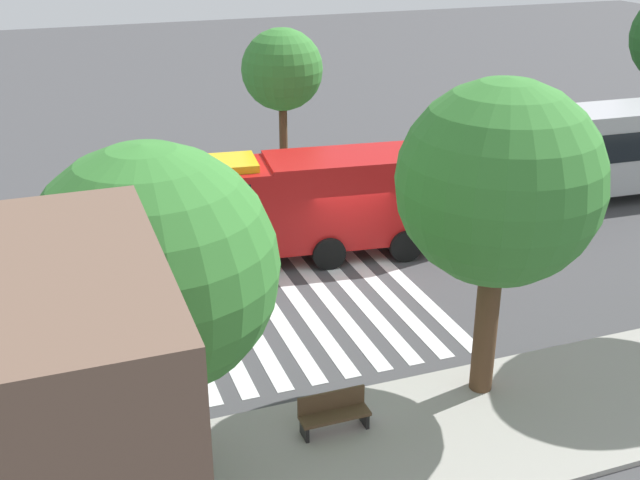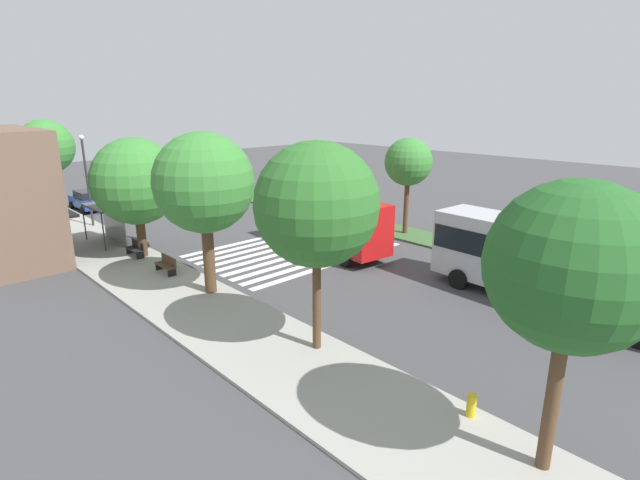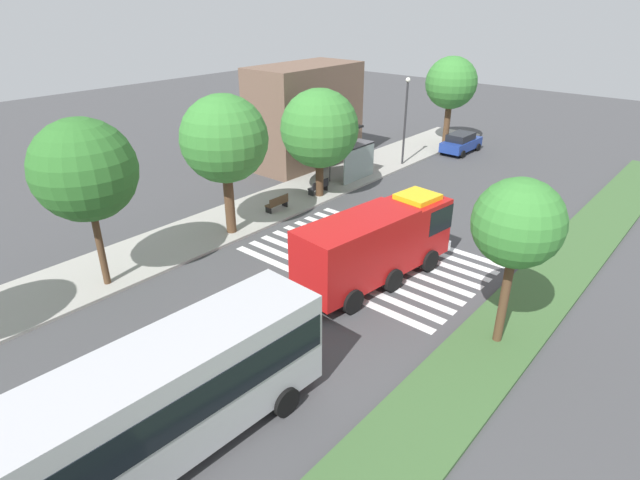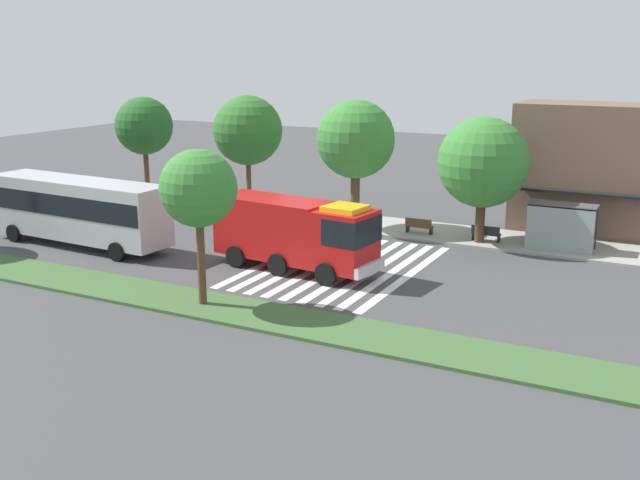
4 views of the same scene
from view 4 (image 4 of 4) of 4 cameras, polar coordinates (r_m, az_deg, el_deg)
The scene contains 17 objects.
ground_plane at distance 38.30m, azimuth -1.71°, elevation -1.57°, with size 120.00×120.00×0.00m, color #424244.
sidewalk at distance 45.95m, azimuth 3.64°, elevation 1.21°, with size 60.00×4.59×0.14m, color #9E9B93.
median_strip at distance 31.84m, azimuth -8.77°, elevation -4.98°, with size 60.00×3.00×0.14m, color #3D6033.
crosswalk at distance 37.22m, azimuth 1.58°, elevation -2.04°, with size 7.65×11.76×0.01m.
fire_truck at distance 35.94m, azimuth -1.64°, elevation 0.65°, with size 8.83×3.46×3.60m.
parked_car_west at distance 56.58m, azimuth -20.11°, elevation 3.75°, with size 4.27×2.15×1.81m.
transit_bus at distance 42.74m, azimuth -18.08°, elevation 2.42°, with size 11.48×3.27×3.70m.
bus_stop_shelter at distance 41.37m, azimuth 18.09°, elevation 1.61°, with size 3.50×1.40×2.46m.
bench_near_shelter at distance 42.47m, azimuth 12.65°, elevation 0.51°, with size 1.60×0.50×0.90m.
bench_west_of_shelter at distance 43.59m, azimuth 7.63°, elevation 1.09°, with size 1.60×0.50×0.90m.
storefront_building at distance 46.34m, azimuth 20.40°, elevation 5.13°, with size 9.01×5.31×7.58m.
sidewalk_tree_far_west at distance 52.57m, azimuth -13.39°, elevation 8.52°, with size 3.94×3.94×7.34m.
sidewalk_tree_west at distance 47.54m, azimuth -5.59°, elevation 8.38°, with size 4.40×4.40×7.67m.
sidewalk_tree_center at distance 43.95m, azimuth 2.77°, elevation 7.71°, with size 4.63×4.63×7.63m.
sidewalk_tree_east at distance 41.49m, azimuth 12.45°, elevation 5.84°, with size 4.97×4.97×6.96m.
median_tree_west at distance 30.64m, azimuth -9.35°, elevation 3.89°, with size 3.22×3.22×6.56m.
fire_hydrant at distance 51.46m, azimuth -11.48°, elevation 2.87°, with size 0.28×0.28×0.70m, color gold.
Camera 4 is at (17.94, -32.15, 10.57)m, focal length 41.57 mm.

